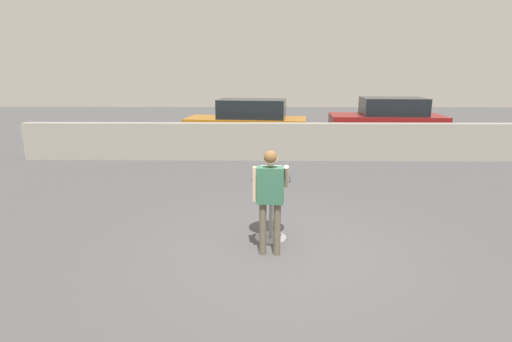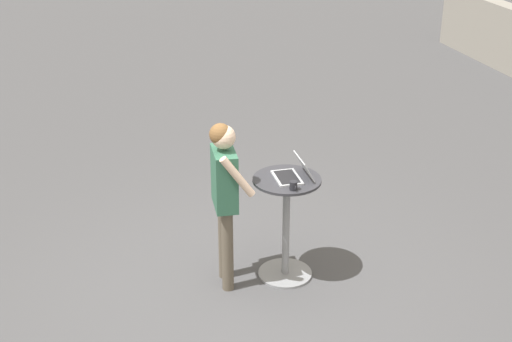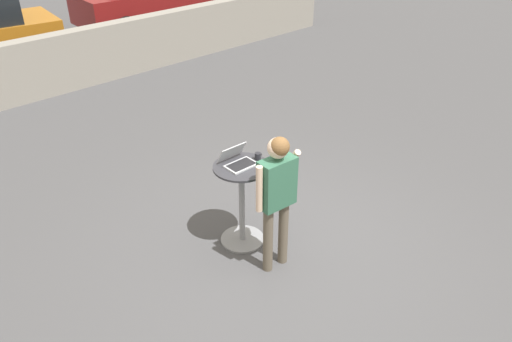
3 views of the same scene
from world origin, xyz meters
name	(u,v)px [view 1 (image 1 of 3)]	position (x,y,z in m)	size (l,w,h in m)	color
ground_plane	(285,252)	(0.00, 0.00, 0.00)	(50.00, 50.00, 0.00)	#4C4C4F
pavement_kerb	(274,142)	(0.00, 6.64, 0.58)	(15.69, 0.35, 1.16)	gray
cafe_table	(271,205)	(-0.22, 0.53, 0.60)	(0.64, 0.64, 1.05)	gray
laptop	(271,175)	(-0.22, 0.58, 1.09)	(0.35, 0.34, 0.20)	#B7BABF
coffee_mug	(286,177)	(0.02, 0.51, 1.09)	(0.10, 0.07, 0.08)	#232328
standing_person	(270,190)	(-0.25, -0.06, 1.04)	(0.56, 0.34, 1.64)	brown
parked_car_near_street	(248,123)	(-0.89, 9.10, 0.85)	(4.59, 2.18, 1.72)	#B76B19
parked_car_further_down	(388,121)	(4.38, 9.37, 0.89)	(4.24, 2.08, 1.76)	maroon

